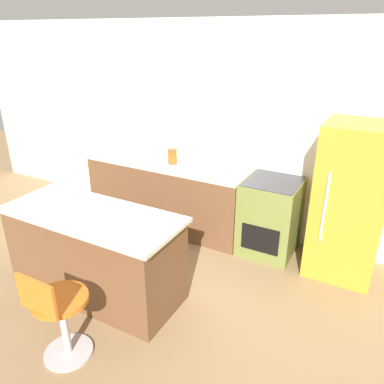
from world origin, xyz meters
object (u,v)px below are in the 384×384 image
object	(u,v)px
kettle	(131,150)
mixing_bowl	(215,168)
oven_range	(270,217)
stool_chair	(59,316)
refrigerator	(350,202)

from	to	relation	value
kettle	mixing_bowl	bearing A→B (deg)	0.00
oven_range	kettle	world-z (taller)	kettle
stool_chair	oven_range	bearing A→B (deg)	68.43
refrigerator	kettle	world-z (taller)	refrigerator
kettle	refrigerator	bearing A→B (deg)	0.09
stool_chair	mixing_bowl	size ratio (longest dim) A/B	3.04
stool_chair	kettle	distance (m)	2.63
refrigerator	mixing_bowl	xyz separation A→B (m)	(-1.54, -0.00, 0.11)
oven_range	refrigerator	size ratio (longest dim) A/B	0.55
oven_range	mixing_bowl	world-z (taller)	mixing_bowl
refrigerator	kettle	bearing A→B (deg)	-179.91
oven_range	mixing_bowl	size ratio (longest dim) A/B	3.19
stool_chair	kettle	size ratio (longest dim) A/B	4.46
mixing_bowl	refrigerator	bearing A→B (deg)	0.16
refrigerator	mixing_bowl	bearing A→B (deg)	-179.84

